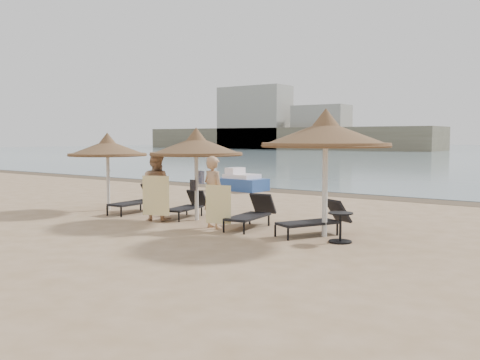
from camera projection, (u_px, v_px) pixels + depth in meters
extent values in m
plane|color=tan|center=(176.00, 226.00, 13.95)|extent=(160.00, 160.00, 0.00)
cube|color=brown|center=(336.00, 194.00, 21.51)|extent=(200.00, 1.60, 0.01)
cube|color=#746D57|center=(282.00, 138.00, 103.02)|extent=(60.00, 10.00, 4.00)
cube|color=gray|center=(254.00, 118.00, 104.02)|extent=(14.00, 6.00, 12.00)
cube|color=gray|center=(321.00, 127.00, 96.76)|extent=(10.00, 5.00, 8.00)
cylinder|color=silver|center=(108.00, 182.00, 16.91)|extent=(0.10, 0.10, 1.80)
cone|color=brown|center=(108.00, 148.00, 16.82)|extent=(2.48, 2.48, 0.47)
cone|color=brown|center=(107.00, 139.00, 16.80)|extent=(0.60, 0.60, 0.38)
cylinder|color=brown|center=(108.00, 155.00, 16.84)|extent=(2.43, 2.43, 0.09)
cylinder|color=silver|center=(197.00, 186.00, 14.87)|extent=(0.11, 0.11, 1.89)
cone|color=brown|center=(196.00, 145.00, 14.77)|extent=(2.60, 2.60, 0.49)
cone|color=brown|center=(196.00, 135.00, 14.75)|extent=(0.63, 0.63, 0.40)
cylinder|color=brown|center=(196.00, 154.00, 14.79)|extent=(2.55, 2.55, 0.09)
cylinder|color=silver|center=(325.00, 190.00, 12.39)|extent=(0.12, 0.12, 2.18)
cone|color=brown|center=(326.00, 133.00, 12.28)|extent=(3.01, 3.01, 0.57)
cone|color=brown|center=(326.00, 118.00, 12.25)|extent=(0.73, 0.73, 0.47)
cylinder|color=brown|center=(326.00, 145.00, 12.30)|extent=(2.95, 2.95, 0.10)
cylinder|color=black|center=(107.00, 211.00, 15.75)|extent=(0.05, 0.05, 0.28)
cylinder|color=black|center=(121.00, 212.00, 15.45)|extent=(0.05, 0.05, 0.28)
cylinder|color=black|center=(141.00, 206.00, 16.94)|extent=(0.05, 0.05, 0.28)
cylinder|color=black|center=(154.00, 207.00, 16.64)|extent=(0.05, 0.05, 0.28)
cube|color=black|center=(132.00, 203.00, 16.22)|extent=(0.72, 1.56, 0.06)
cube|color=black|center=(152.00, 192.00, 16.95)|extent=(0.65, 0.47, 0.57)
cylinder|color=black|center=(163.00, 216.00, 14.77)|extent=(0.05, 0.05, 0.25)
cylinder|color=black|center=(179.00, 218.00, 14.56)|extent=(0.05, 0.05, 0.25)
cylinder|color=black|center=(187.00, 211.00, 15.91)|extent=(0.05, 0.05, 0.25)
cylinder|color=black|center=(202.00, 212.00, 15.69)|extent=(0.05, 0.05, 0.25)
cube|color=black|center=(184.00, 208.00, 15.26)|extent=(0.81, 1.43, 0.05)
cube|color=black|center=(197.00, 198.00, 15.96)|extent=(0.62, 0.48, 0.51)
cylinder|color=black|center=(224.00, 227.00, 12.98)|extent=(0.05, 0.05, 0.28)
cylinder|color=black|center=(244.00, 229.00, 12.72)|extent=(0.05, 0.05, 0.28)
cylinder|color=black|center=(250.00, 219.00, 14.21)|extent=(0.05, 0.05, 0.28)
cylinder|color=black|center=(269.00, 221.00, 13.94)|extent=(0.05, 0.05, 0.28)
cube|color=black|center=(248.00, 217.00, 13.49)|extent=(0.82, 1.56, 0.06)
cube|color=black|center=(263.00, 203.00, 14.24)|extent=(0.67, 0.50, 0.56)
cylinder|color=black|center=(275.00, 231.00, 12.45)|extent=(0.05, 0.05, 0.28)
cylinder|color=black|center=(288.00, 235.00, 11.96)|extent=(0.05, 0.05, 0.28)
cylinder|color=black|center=(323.00, 226.00, 13.09)|extent=(0.05, 0.05, 0.28)
cylinder|color=black|center=(337.00, 230.00, 12.60)|extent=(0.05, 0.05, 0.28)
cube|color=black|center=(308.00, 223.00, 12.53)|extent=(1.20, 1.59, 0.06)
cube|color=black|center=(338.00, 211.00, 12.91)|extent=(0.73, 0.64, 0.56)
cylinder|color=black|center=(340.00, 242.00, 11.77)|extent=(0.51, 0.51, 0.04)
cylinder|color=black|center=(340.00, 228.00, 11.75)|extent=(0.05, 0.05, 0.62)
cylinder|color=black|center=(341.00, 213.00, 11.72)|extent=(0.55, 0.55, 0.03)
imported|color=tan|center=(156.00, 182.00, 14.83)|extent=(1.13, 0.89, 2.16)
imported|color=tan|center=(214.00, 187.00, 13.51)|extent=(1.09, 0.82, 2.13)
cube|color=yellow|center=(156.00, 196.00, 14.37)|extent=(0.72, 0.30, 1.08)
cube|color=yellow|center=(218.00, 204.00, 13.13)|extent=(0.67, 0.18, 0.96)
cube|color=silver|center=(201.00, 177.00, 14.99)|extent=(0.30, 0.20, 0.36)
cube|color=#232328|center=(193.00, 185.00, 14.73)|extent=(0.22, 0.14, 0.29)
cube|color=#294B92|center=(242.00, 184.00, 23.15)|extent=(2.16, 1.35, 0.53)
cube|color=white|center=(242.00, 177.00, 23.12)|extent=(1.39, 1.12, 0.24)
cube|color=white|center=(235.00, 171.00, 23.35)|extent=(0.52, 0.88, 0.33)
sphere|color=yellow|center=(326.00, 168.00, 36.74)|extent=(0.32, 0.32, 0.32)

